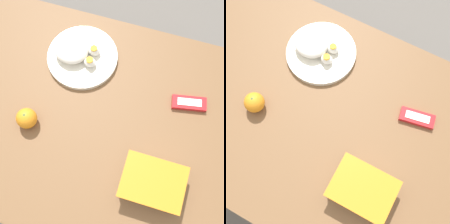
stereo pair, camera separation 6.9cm
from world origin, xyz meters
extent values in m
plane|color=#66605B|center=(0.00, 0.00, 0.00)|extent=(10.00, 10.00, 0.00)
cube|color=brown|center=(0.00, 0.00, 0.69)|extent=(1.25, 0.82, 0.03)
cylinder|color=brown|center=(-0.57, -0.35, 0.34)|extent=(0.05, 0.05, 0.68)
cylinder|color=brown|center=(0.57, -0.35, 0.34)|extent=(0.05, 0.05, 0.68)
cube|color=white|center=(-0.32, 0.16, 0.74)|extent=(0.18, 0.13, 0.06)
cube|color=beige|center=(-0.32, 0.16, 0.73)|extent=(0.16, 0.12, 0.04)
cube|color=orange|center=(-0.32, 0.16, 0.78)|extent=(0.19, 0.15, 0.01)
ellipsoid|color=tan|center=(-0.32, 0.17, 0.75)|extent=(0.05, 0.05, 0.03)
sphere|color=orange|center=(0.14, 0.08, 0.74)|extent=(0.07, 0.07, 0.07)
cylinder|color=#4C662D|center=(0.14, 0.08, 0.78)|extent=(0.01, 0.01, 0.00)
cylinder|color=silver|center=(0.04, -0.21, 0.72)|extent=(0.26, 0.26, 0.02)
ellipsoid|color=white|center=(0.08, -0.21, 0.75)|extent=(0.12, 0.11, 0.05)
ellipsoid|color=white|center=(0.00, -0.24, 0.74)|extent=(0.04, 0.04, 0.03)
cylinder|color=#F4A823|center=(0.00, -0.24, 0.76)|extent=(0.02, 0.02, 0.01)
ellipsoid|color=white|center=(0.00, -0.19, 0.74)|extent=(0.04, 0.04, 0.03)
cylinder|color=#F4A823|center=(0.00, -0.19, 0.76)|extent=(0.02, 0.02, 0.01)
cube|color=red|center=(-0.38, -0.15, 0.72)|extent=(0.13, 0.07, 0.02)
cube|color=white|center=(-0.38, -0.15, 0.73)|extent=(0.09, 0.04, 0.00)
camera|label=1|loc=(-0.23, 0.30, 1.74)|focal=50.00mm
camera|label=2|loc=(-0.29, 0.28, 1.74)|focal=50.00mm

